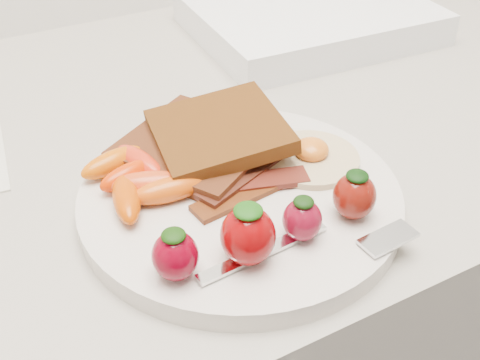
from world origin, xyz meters
TOP-DOWN VIEW (x-y plane):
  - plate at (0.01, 1.55)m, footprint 0.27×0.27m
  - toast_lower at (0.01, 1.62)m, footprint 0.16×0.16m
  - toast_upper at (0.03, 1.61)m, footprint 0.13×0.13m
  - fried_egg at (0.09, 1.55)m, footprint 0.11×0.11m
  - bacon_strips at (0.02, 1.55)m, footprint 0.11×0.06m
  - baby_carrots at (-0.06, 1.59)m, footprint 0.09×0.11m
  - strawberries at (-0.00, 1.48)m, footprint 0.18×0.05m
  - fork at (0.03, 1.46)m, footprint 0.17×0.05m
  - appliance at (0.27, 1.83)m, footprint 0.31×0.25m

SIDE VIEW (x-z plane):
  - plate at x=0.01m, z-range 0.90..0.92m
  - appliance at x=0.27m, z-range 0.90..0.94m
  - fork at x=0.03m, z-range 0.92..0.92m
  - bacon_strips at x=0.02m, z-range 0.92..0.93m
  - fried_egg at x=0.09m, z-range 0.91..0.93m
  - toast_lower at x=0.01m, z-range 0.92..0.93m
  - baby_carrots at x=-0.06m, z-range 0.92..0.94m
  - strawberries at x=0.00m, z-range 0.91..0.96m
  - toast_upper at x=0.03m, z-range 0.93..0.95m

